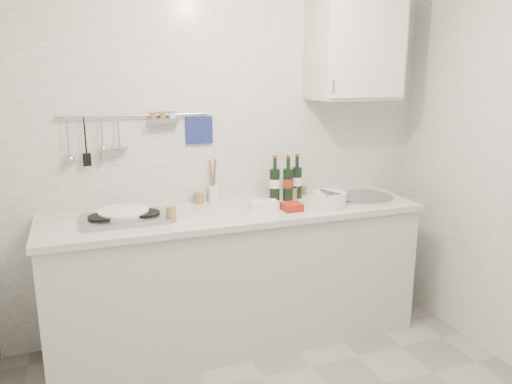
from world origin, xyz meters
The scene contains 14 objects.
back_wall centered at (0.00, 1.40, 1.25)m, with size 3.00×0.02×2.50m, color silver.
counter centered at (0.01, 1.10, 0.43)m, with size 2.44×0.64×0.96m.
wall_rail centered at (-0.60, 1.37, 1.43)m, with size 0.98×0.09×0.34m.
wall_cabinet centered at (0.90, 1.22, 1.95)m, with size 0.60×0.38×0.70m.
plate_stack_hob centered at (-0.71, 1.15, 0.95)m, with size 0.33×0.33×0.05m.
plate_stack_sink centered at (0.62, 1.01, 0.96)m, with size 0.27×0.26×0.09m.
wine_bottles centered at (0.41, 1.24, 1.07)m, with size 0.24×0.11×0.31m.
butter_dish centered at (0.18, 1.07, 0.95)m, with size 0.18×0.09×0.05m, color white.
strawberry_punnet centered at (0.33, 0.97, 0.94)m, with size 0.12×0.12×0.05m, color #AE1C13.
utensil_crock centered at (-0.08, 1.35, 0.99)m, with size 0.07×0.07×0.30m.
jar_a centered at (-0.18, 1.35, 0.96)m, with size 0.06×0.06×0.08m.
jar_b centered at (0.58, 1.33, 0.96)m, with size 0.06×0.06×0.07m.
jar_c centered at (0.46, 1.24, 0.96)m, with size 0.06×0.06×0.08m.
jar_d centered at (-0.44, 0.99, 0.97)m, with size 0.07×0.07×0.10m.
Camera 1 is at (-0.95, -1.85, 1.80)m, focal length 35.00 mm.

